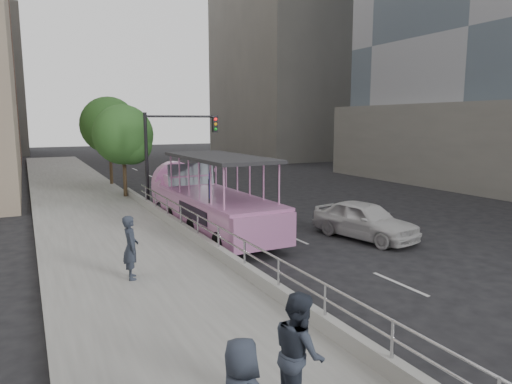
{
  "coord_description": "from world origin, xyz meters",
  "views": [
    {
      "loc": [
        -8.62,
        -11.57,
        4.77
      ],
      "look_at": [
        -1.47,
        2.53,
        2.3
      ],
      "focal_mm": 32.0,
      "sensor_mm": 36.0,
      "label": 1
    }
  ],
  "objects_px": {
    "pedestrian_mid": "(299,353)",
    "street_tree_far": "(111,127)",
    "traffic_signal": "(168,145)",
    "pedestrian_near": "(131,247)",
    "duck_boat": "(207,202)",
    "car": "(365,220)",
    "street_tree_near": "(125,137)",
    "parking_sign": "(210,201)"
  },
  "relations": [
    {
      "from": "pedestrian_near",
      "to": "street_tree_far",
      "type": "distance_m",
      "value": 21.15
    },
    {
      "from": "pedestrian_mid",
      "to": "traffic_signal",
      "type": "xyz_separation_m",
      "value": [
        3.38,
        18.56,
        2.23
      ]
    },
    {
      "from": "car",
      "to": "street_tree_near",
      "type": "distance_m",
      "value": 15.27
    },
    {
      "from": "street_tree_far",
      "to": "parking_sign",
      "type": "bearing_deg",
      "value": -88.32
    },
    {
      "from": "car",
      "to": "traffic_signal",
      "type": "bearing_deg",
      "value": 106.26
    },
    {
      "from": "street_tree_far",
      "to": "pedestrian_mid",
      "type": "bearing_deg",
      "value": -94.06
    },
    {
      "from": "car",
      "to": "duck_boat",
      "type": "bearing_deg",
      "value": 128.22
    },
    {
      "from": "duck_boat",
      "to": "street_tree_near",
      "type": "bearing_deg",
      "value": 100.63
    },
    {
      "from": "pedestrian_mid",
      "to": "street_tree_near",
      "type": "relative_size",
      "value": 0.34
    },
    {
      "from": "parking_sign",
      "to": "street_tree_far",
      "type": "xyz_separation_m",
      "value": [
        -0.52,
        17.75,
        2.5
      ]
    },
    {
      "from": "car",
      "to": "pedestrian_mid",
      "type": "relative_size",
      "value": 2.35
    },
    {
      "from": "traffic_signal",
      "to": "street_tree_near",
      "type": "bearing_deg",
      "value": 114.98
    },
    {
      "from": "duck_boat",
      "to": "street_tree_near",
      "type": "distance_m",
      "value": 9.47
    },
    {
      "from": "parking_sign",
      "to": "street_tree_near",
      "type": "relative_size",
      "value": 0.51
    },
    {
      "from": "street_tree_far",
      "to": "pedestrian_near",
      "type": "bearing_deg",
      "value": -98.3
    },
    {
      "from": "traffic_signal",
      "to": "street_tree_near",
      "type": "height_order",
      "value": "street_tree_near"
    },
    {
      "from": "duck_boat",
      "to": "parking_sign",
      "type": "height_order",
      "value": "duck_boat"
    },
    {
      "from": "pedestrian_near",
      "to": "street_tree_near",
      "type": "xyz_separation_m",
      "value": [
        2.82,
        14.7,
        2.6
      ]
    },
    {
      "from": "pedestrian_mid",
      "to": "street_tree_near",
      "type": "height_order",
      "value": "street_tree_near"
    },
    {
      "from": "parking_sign",
      "to": "pedestrian_near",
      "type": "bearing_deg",
      "value": -140.19
    },
    {
      "from": "duck_boat",
      "to": "traffic_signal",
      "type": "xyz_separation_m",
      "value": [
        -0.08,
        5.53,
        2.25
      ]
    },
    {
      "from": "street_tree_near",
      "to": "traffic_signal",
      "type": "bearing_deg",
      "value": -65.02
    },
    {
      "from": "traffic_signal",
      "to": "street_tree_near",
      "type": "distance_m",
      "value": 3.8
    },
    {
      "from": "car",
      "to": "pedestrian_near",
      "type": "xyz_separation_m",
      "value": [
        -9.67,
        -1.4,
        0.44
      ]
    },
    {
      "from": "street_tree_near",
      "to": "pedestrian_near",
      "type": "bearing_deg",
      "value": -100.86
    },
    {
      "from": "traffic_signal",
      "to": "pedestrian_near",
      "type": "bearing_deg",
      "value": -111.39
    },
    {
      "from": "pedestrian_near",
      "to": "street_tree_far",
      "type": "height_order",
      "value": "street_tree_far"
    },
    {
      "from": "car",
      "to": "pedestrian_mid",
      "type": "bearing_deg",
      "value": -146.6
    },
    {
      "from": "pedestrian_near",
      "to": "duck_boat",
      "type": "bearing_deg",
      "value": -31.87
    },
    {
      "from": "traffic_signal",
      "to": "street_tree_far",
      "type": "relative_size",
      "value": 0.81
    },
    {
      "from": "car",
      "to": "parking_sign",
      "type": "distance_m",
      "value": 6.41
    },
    {
      "from": "duck_boat",
      "to": "parking_sign",
      "type": "bearing_deg",
      "value": -108.99
    },
    {
      "from": "pedestrian_mid",
      "to": "street_tree_near",
      "type": "distance_m",
      "value": 22.21
    },
    {
      "from": "pedestrian_mid",
      "to": "street_tree_far",
      "type": "distance_m",
      "value": 28.22
    },
    {
      "from": "pedestrian_mid",
      "to": "parking_sign",
      "type": "distance_m",
      "value": 10.55
    },
    {
      "from": "pedestrian_near",
      "to": "traffic_signal",
      "type": "relative_size",
      "value": 0.35
    },
    {
      "from": "duck_boat",
      "to": "car",
      "type": "relative_size",
      "value": 2.25
    },
    {
      "from": "pedestrian_mid",
      "to": "traffic_signal",
      "type": "relative_size",
      "value": 0.37
    },
    {
      "from": "pedestrian_mid",
      "to": "street_tree_far",
      "type": "relative_size",
      "value": 0.3
    },
    {
      "from": "duck_boat",
      "to": "pedestrian_near",
      "type": "relative_size",
      "value": 5.56
    },
    {
      "from": "street_tree_near",
      "to": "pedestrian_mid",
      "type": "bearing_deg",
      "value": -94.65
    },
    {
      "from": "duck_boat",
      "to": "pedestrian_mid",
      "type": "height_order",
      "value": "duck_boat"
    }
  ]
}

